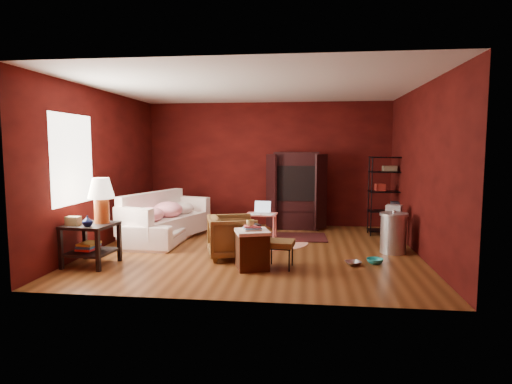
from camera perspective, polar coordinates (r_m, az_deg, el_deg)
room at (r=7.32m, az=-0.51°, el=2.97°), size 5.54×5.04×2.84m
sofa at (r=8.47m, az=-11.94°, el=-3.40°), size 0.67×2.19×0.85m
armchair at (r=6.97m, az=-3.21°, el=-5.70°), size 0.87×0.90×0.76m
pet_bowl_steel at (r=6.75m, az=12.84°, el=-8.48°), size 0.25×0.15×0.24m
pet_bowl_turquoise at (r=6.90m, az=15.58°, el=-8.17°), size 0.26×0.16×0.25m
vase at (r=6.72m, az=-21.55°, el=-3.64°), size 0.20×0.20×0.15m
mug at (r=6.24m, az=-0.76°, el=-4.04°), size 0.13×0.10×0.12m
side_table at (r=6.93m, az=-20.55°, el=-2.62°), size 0.72×0.72×1.33m
sofa_cushions at (r=8.47m, az=-12.27°, el=-3.51°), size 1.37×2.14×0.84m
hamper at (r=6.35m, az=-0.50°, el=-7.57°), size 0.59×0.59×0.66m
footstool at (r=6.39m, az=3.24°, el=-6.99°), size 0.44×0.44×0.41m
rug_round at (r=8.10m, az=2.40°, el=-6.73°), size 1.29×1.29×0.01m
rug_oriental at (r=8.55m, az=5.00°, el=-5.99°), size 1.34×0.93×0.01m
laptop_desk at (r=8.32m, az=0.77°, el=-3.25°), size 0.61×0.48×0.73m
tv_armoire at (r=9.42m, az=5.41°, el=0.41°), size 1.33×0.71×1.68m
wire_shelving at (r=9.09m, az=17.35°, el=-0.03°), size 0.80×0.38×1.60m
small_stand at (r=8.11m, az=17.89°, el=-3.00°), size 0.49×0.49×0.75m
trash_can at (r=7.63m, az=17.84°, el=-5.19°), size 0.62×0.62×0.74m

